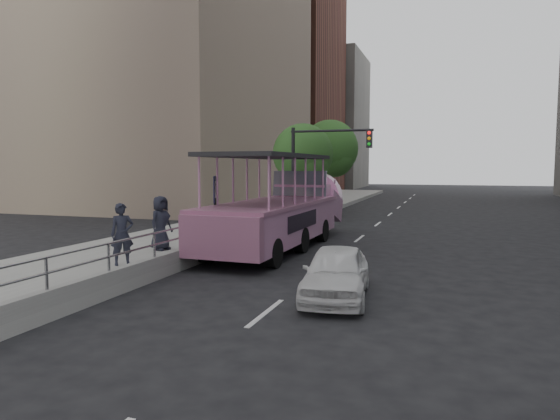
% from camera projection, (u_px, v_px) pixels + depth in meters
% --- Properties ---
extents(ground, '(160.00, 160.00, 0.00)m').
position_uv_depth(ground, '(257.00, 288.00, 13.22)').
color(ground, black).
extents(sidewalk, '(5.50, 80.00, 0.30)m').
position_uv_depth(sidewalk, '(222.00, 229.00, 24.48)').
color(sidewalk, '#A09F9A').
rests_on(sidewalk, ground).
extents(kerb_wall, '(0.24, 30.00, 0.36)m').
position_uv_depth(kerb_wall, '(189.00, 252.00, 16.06)').
color(kerb_wall, '#999994').
rests_on(kerb_wall, sidewalk).
extents(guardrail, '(0.07, 22.00, 0.71)m').
position_uv_depth(guardrail, '(189.00, 231.00, 16.01)').
color(guardrail, '#9C9CA0').
rests_on(guardrail, kerb_wall).
extents(duck_boat, '(2.96, 11.14, 3.68)m').
position_uv_depth(duck_boat, '(283.00, 213.00, 20.12)').
color(duck_boat, black).
rests_on(duck_boat, ground).
extents(car, '(1.95, 3.91, 1.28)m').
position_uv_depth(car, '(336.00, 272.00, 12.19)').
color(car, white).
rests_on(car, ground).
extents(pedestrian_near, '(0.79, 0.79, 1.84)m').
position_uv_depth(pedestrian_near, '(122.00, 234.00, 14.78)').
color(pedestrian_near, '#202230').
rests_on(pedestrian_near, sidewalk).
extents(pedestrian_far, '(0.77, 1.03, 1.90)m').
position_uv_depth(pedestrian_far, '(161.00, 223.00, 17.46)').
color(pedestrian_far, '#202230').
rests_on(pedestrian_far, sidewalk).
extents(parking_sign, '(0.24, 0.62, 2.90)m').
position_uv_depth(parking_sign, '(215.00, 207.00, 17.46)').
color(parking_sign, black).
rests_on(parking_sign, ground).
extents(traffic_signal, '(4.20, 0.32, 5.20)m').
position_uv_depth(traffic_signal, '(316.00, 161.00, 25.24)').
color(traffic_signal, black).
rests_on(traffic_signal, ground).
extents(street_tree_near, '(3.52, 3.52, 5.72)m').
position_uv_depth(street_tree_near, '(304.00, 156.00, 28.96)').
color(street_tree_near, '#372519').
rests_on(street_tree_near, ground).
extents(street_tree_far, '(3.97, 3.97, 6.45)m').
position_uv_depth(street_tree_far, '(331.00, 151.00, 34.51)').
color(street_tree_far, '#372519').
rests_on(street_tree_far, ground).
extents(midrise_brick, '(18.00, 16.00, 26.00)m').
position_uv_depth(midrise_brick, '(263.00, 89.00, 63.13)').
color(midrise_brick, brown).
rests_on(midrise_brick, ground).
extents(midrise_stone_b, '(16.00, 14.00, 20.00)m').
position_uv_depth(midrise_stone_b, '(311.00, 123.00, 77.83)').
color(midrise_stone_b, slate).
rests_on(midrise_stone_b, ground).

